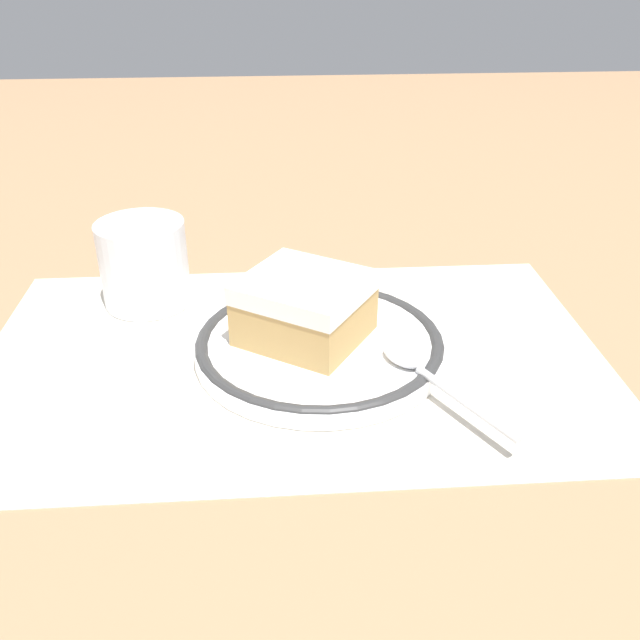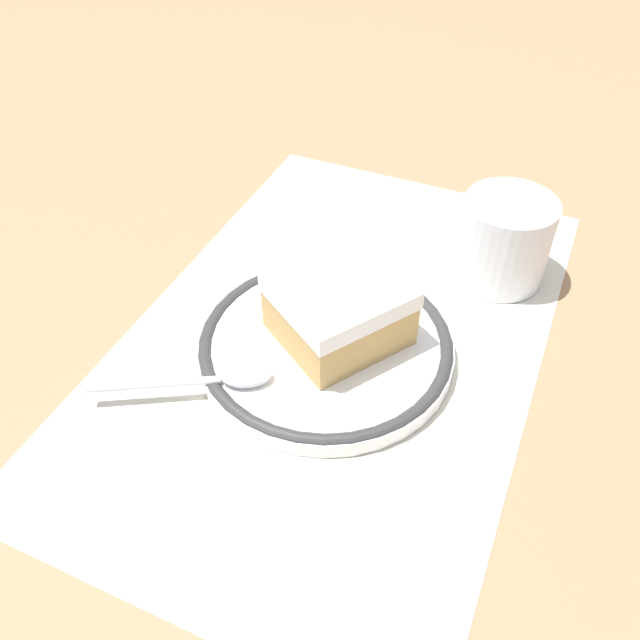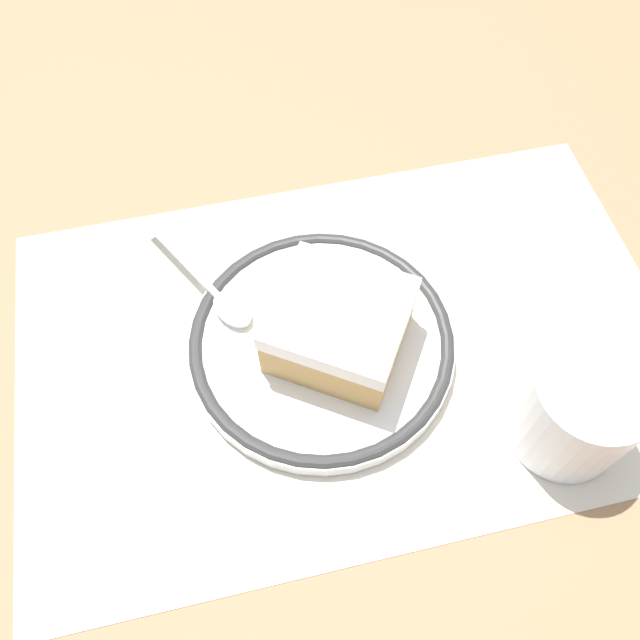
% 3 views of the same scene
% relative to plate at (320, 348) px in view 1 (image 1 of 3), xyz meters
% --- Properties ---
extents(ground_plane, '(2.40, 2.40, 0.00)m').
position_rel_plate_xyz_m(ground_plane, '(0.02, -0.00, -0.01)').
color(ground_plane, '#9E7551').
extents(placemat, '(0.48, 0.31, 0.00)m').
position_rel_plate_xyz_m(placemat, '(0.02, -0.00, -0.01)').
color(placemat, beige).
rests_on(placemat, ground_plane).
extents(plate, '(0.19, 0.19, 0.02)m').
position_rel_plate_xyz_m(plate, '(0.00, 0.00, 0.00)').
color(plate, white).
rests_on(plate, placemat).
extents(cake_slice, '(0.12, 0.12, 0.05)m').
position_rel_plate_xyz_m(cake_slice, '(0.01, -0.01, 0.03)').
color(cake_slice, tan).
rests_on(cake_slice, plate).
extents(spoon, '(0.08, 0.12, 0.01)m').
position_rel_plate_xyz_m(spoon, '(-0.07, 0.05, 0.01)').
color(spoon, silver).
rests_on(spoon, plate).
extents(cup, '(0.08, 0.08, 0.07)m').
position_rel_plate_xyz_m(cup, '(0.15, -0.10, 0.02)').
color(cup, white).
rests_on(cup, placemat).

